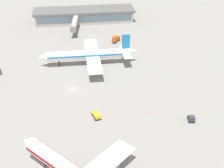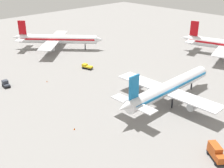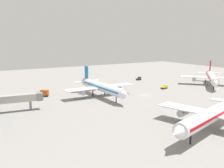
{
  "view_description": "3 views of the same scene",
  "coord_description": "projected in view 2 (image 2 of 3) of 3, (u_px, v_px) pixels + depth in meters",
  "views": [
    {
      "loc": [
        -1.24,
        110.99,
        67.55
      ],
      "look_at": [
        -15.17,
        4.32,
        3.58
      ],
      "focal_mm": 51.84,
      "sensor_mm": 36.0,
      "label": 1
    },
    {
      "loc": [
        -76.72,
        -65.42,
        41.81
      ],
      "look_at": [
        -20.15,
        -7.28,
        5.76
      ],
      "focal_mm": 45.7,
      "sensor_mm": 36.0,
      "label": 2
    },
    {
      "loc": [
        97.33,
        -78.05,
        27.77
      ],
      "look_at": [
        -20.46,
        -6.7,
        3.25
      ],
      "focal_mm": 40.49,
      "sensor_mm": 36.0,
      "label": 3
    }
  ],
  "objects": [
    {
      "name": "airplane_at_gate",
      "position": [
        169.0,
        88.0,
        88.24
      ],
      "size": [
        44.76,
        35.75,
        13.65
      ],
      "rotation": [
        0.0,
        0.0,
        6.28
      ],
      "color": "white",
      "rests_on": "ground"
    },
    {
      "name": "baggage_tug",
      "position": [
        6.0,
        84.0,
        100.4
      ],
      "size": [
        2.54,
        3.4,
        2.3
      ],
      "rotation": [
        0.0,
        0.0,
        1.45
      ],
      "color": "black",
      "rests_on": "ground"
    },
    {
      "name": "safety_cone_near_gate",
      "position": [
        47.0,
        81.0,
        104.56
      ],
      "size": [
        0.44,
        0.44,
        0.6
      ],
      "primitive_type": "cone",
      "color": "#EA590C",
      "rests_on": "ground"
    },
    {
      "name": "catering_truck",
      "position": [
        216.0,
        152.0,
        64.06
      ],
      "size": [
        4.87,
        5.62,
        3.3
      ],
      "rotation": [
        0.0,
        0.0,
        4.07
      ],
      "color": "black",
      "rests_on": "ground"
    },
    {
      "name": "ground",
      "position": [
        136.0,
        77.0,
        108.72
      ],
      "size": [
        288.0,
        288.0,
        0.0
      ],
      "primitive_type": "plane",
      "color": "gray"
    },
    {
      "name": "safety_cone_mid_apron",
      "position": [
        74.0,
        129.0,
        75.5
      ],
      "size": [
        0.44,
        0.44,
        0.6
      ],
      "primitive_type": "cone",
      "color": "#EA590C",
      "rests_on": "ground"
    },
    {
      "name": "airplane_taxiing",
      "position": [
        57.0,
        39.0,
        140.41
      ],
      "size": [
        34.88,
        37.02,
        13.94
      ],
      "rotation": [
        0.0,
        0.0,
        5.45
      ],
      "color": "white",
      "rests_on": "ground"
    },
    {
      "name": "pushback_tractor",
      "position": [
        87.0,
        66.0,
        116.83
      ],
      "size": [
        3.12,
        4.74,
        1.9
      ],
      "rotation": [
        0.0,
        0.0,
        1.83
      ],
      "color": "black",
      "rests_on": "ground"
    }
  ]
}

